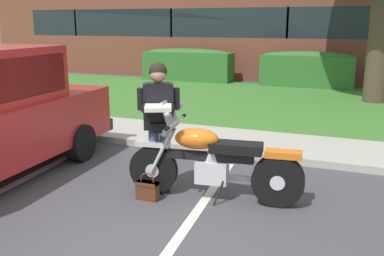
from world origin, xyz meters
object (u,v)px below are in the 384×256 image
at_px(handbag, 147,189).
at_px(hedge_center_left, 307,69).
at_px(rider_person, 159,118).
at_px(brick_building, 306,25).
at_px(hedge_left, 188,64).
at_px(motorcycle, 220,163).

xyz_separation_m(handbag, hedge_center_left, (0.57, 10.61, 0.51)).
distance_m(rider_person, brick_building, 16.26).
bearing_deg(brick_building, hedge_center_left, -81.27).
bearing_deg(rider_person, hedge_left, 110.48).
height_order(handbag, hedge_center_left, hedge_center_left).
bearing_deg(hedge_left, hedge_center_left, -0.00).
xyz_separation_m(motorcycle, handbag, (-0.84, -0.35, -0.34)).
xyz_separation_m(handbag, brick_building, (-0.34, 16.52, 1.93)).
height_order(motorcycle, brick_building, brick_building).
bearing_deg(motorcycle, hedge_center_left, 91.52).
relative_size(motorcycle, hedge_center_left, 0.72).
distance_m(motorcycle, rider_person, 0.97).
height_order(rider_person, brick_building, brick_building).
relative_size(motorcycle, hedge_left, 0.66).
distance_m(hedge_left, brick_building, 7.00).
xyz_separation_m(motorcycle, rider_person, (-0.81, -0.05, 0.52)).
relative_size(hedge_left, hedge_center_left, 1.10).
bearing_deg(rider_person, brick_building, 91.30).
bearing_deg(handbag, rider_person, 84.37).
distance_m(hedge_left, hedge_center_left, 4.39).
distance_m(motorcycle, hedge_center_left, 10.26).
bearing_deg(hedge_left, brick_building, 59.49).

